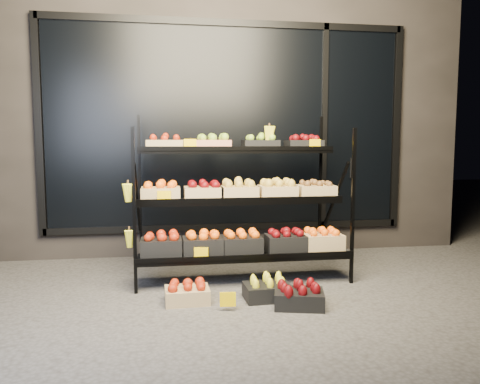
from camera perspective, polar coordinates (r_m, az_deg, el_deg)
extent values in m
plane|color=#514F4C|center=(4.32, 1.33, -12.33)|extent=(24.00, 24.00, 0.00)
cube|color=#2D2826|center=(6.69, -2.66, 9.32)|extent=(6.00, 2.00, 3.50)
cube|color=black|center=(5.67, -1.51, 7.92)|extent=(4.20, 0.04, 2.40)
cube|color=black|center=(5.73, -1.45, -4.25)|extent=(4.30, 0.06, 0.08)
cube|color=black|center=(5.82, -1.51, 19.92)|extent=(4.30, 0.06, 0.08)
cube|color=black|center=(5.78, -23.33, 7.40)|extent=(0.08, 0.06, 2.50)
cube|color=black|center=(6.30, 18.48, 7.42)|extent=(0.08, 0.06, 2.50)
cube|color=black|center=(5.92, 10.22, 7.74)|extent=(0.06, 0.06, 2.50)
cylinder|color=black|center=(6.02, 13.37, 2.88)|extent=(0.02, 0.02, 0.25)
cube|color=black|center=(4.27, -12.77, -2.34)|extent=(0.03, 0.03, 1.50)
cube|color=black|center=(4.61, 13.59, -1.76)|extent=(0.03, 0.03, 1.50)
cube|color=black|center=(5.22, -12.09, 0.04)|extent=(0.03, 0.03, 1.66)
cube|color=black|center=(5.50, 9.75, 0.38)|extent=(0.03, 0.03, 1.66)
cube|color=black|center=(4.58, 0.55, -7.82)|extent=(2.05, 0.42, 0.03)
cube|color=black|center=(4.38, 0.98, -7.99)|extent=(2.05, 0.02, 0.05)
cube|color=black|center=(4.78, -0.04, -1.14)|extent=(2.05, 0.40, 0.03)
cube|color=black|center=(4.59, 0.33, -1.00)|extent=(2.05, 0.02, 0.05)
cube|color=black|center=(5.04, -0.57, 4.93)|extent=(2.05, 0.40, 0.03)
cube|color=black|center=(4.85, -0.24, 5.30)|extent=(2.05, 0.02, 0.05)
cube|color=tan|center=(4.99, -9.17, 5.64)|extent=(0.38, 0.28, 0.11)
ellipsoid|color=#AE1C0C|center=(4.99, -9.18, 6.62)|extent=(0.32, 0.24, 0.07)
cube|color=tan|center=(5.01, -3.40, 5.71)|extent=(0.38, 0.28, 0.11)
ellipsoid|color=#89B32C|center=(5.01, -3.40, 6.68)|extent=(0.32, 0.24, 0.07)
cube|color=black|center=(5.09, 2.50, 5.72)|extent=(0.38, 0.28, 0.11)
ellipsoid|color=#89B32C|center=(5.09, 2.50, 6.68)|extent=(0.32, 0.24, 0.07)
cube|color=black|center=(5.20, 7.78, 5.67)|extent=(0.38, 0.28, 0.11)
ellipsoid|color=#5D070A|center=(5.20, 7.79, 6.61)|extent=(0.32, 0.24, 0.07)
cube|color=tan|center=(4.71, -9.64, -0.28)|extent=(0.38, 0.28, 0.14)
ellipsoid|color=#FF640D|center=(4.70, -9.67, 0.93)|extent=(0.32, 0.24, 0.07)
cube|color=tan|center=(4.73, -4.48, -0.20)|extent=(0.38, 0.28, 0.14)
ellipsoid|color=#5D070A|center=(4.72, -4.49, 1.01)|extent=(0.32, 0.24, 0.07)
cube|color=tan|center=(4.77, -0.18, -0.13)|extent=(0.38, 0.28, 0.14)
ellipsoid|color=gold|center=(4.76, -0.18, 1.07)|extent=(0.32, 0.24, 0.07)
cube|color=tan|center=(4.85, 4.59, -0.05)|extent=(0.38, 0.28, 0.14)
ellipsoid|color=gold|center=(4.84, 4.60, 1.13)|extent=(0.32, 0.24, 0.07)
cube|color=tan|center=(4.96, 9.21, 0.03)|extent=(0.38, 0.28, 0.14)
ellipsoid|color=brown|center=(4.95, 9.23, 1.18)|extent=(0.32, 0.24, 0.07)
cube|color=black|center=(4.49, -9.58, -6.79)|extent=(0.38, 0.28, 0.18)
ellipsoid|color=#AE1C0C|center=(4.47, -9.61, -5.29)|extent=(0.32, 0.24, 0.07)
cube|color=black|center=(4.51, -4.53, -6.69)|extent=(0.38, 0.28, 0.18)
ellipsoid|color=#FF640D|center=(4.48, -4.55, -5.19)|extent=(0.32, 0.24, 0.07)
cube|color=black|center=(4.55, 0.22, -6.55)|extent=(0.38, 0.28, 0.18)
ellipsoid|color=#FF640D|center=(4.53, 0.22, -5.07)|extent=(0.32, 0.24, 0.07)
cube|color=black|center=(4.64, 5.58, -6.34)|extent=(0.38, 0.28, 0.18)
ellipsoid|color=#5D070A|center=(4.61, 5.59, -4.88)|extent=(0.32, 0.24, 0.07)
cube|color=tan|center=(4.74, 10.01, -6.12)|extent=(0.38, 0.28, 0.18)
ellipsoid|color=#FF640D|center=(4.72, 10.04, -4.70)|extent=(0.32, 0.24, 0.07)
ellipsoid|color=yellow|center=(4.26, -13.50, 1.10)|extent=(0.14, 0.08, 0.22)
ellipsoid|color=yellow|center=(4.32, -13.37, -4.42)|extent=(0.14, 0.08, 0.22)
ellipsoid|color=yellow|center=(5.01, 3.60, 8.10)|extent=(0.14, 0.08, 0.22)
cube|color=#EBBD00|center=(4.56, -9.24, -0.60)|extent=(0.13, 0.01, 0.12)
cube|color=#EBBD00|center=(5.08, 9.12, 5.71)|extent=(0.13, 0.01, 0.12)
cube|color=#EBBD00|center=(4.84, -6.10, 5.74)|extent=(0.13, 0.01, 0.12)
cube|color=#EBBD00|center=(4.37, -4.75, -7.51)|extent=(0.13, 0.01, 0.12)
cube|color=#EBBD00|center=(3.89, -1.49, -13.50)|extent=(0.13, 0.01, 0.12)
cube|color=tan|center=(4.11, -6.45, -12.40)|extent=(0.38, 0.29, 0.13)
ellipsoid|color=#AE1C0C|center=(4.08, -6.47, -11.15)|extent=(0.32, 0.24, 0.07)
cube|color=black|center=(4.17, 3.34, -12.04)|extent=(0.40, 0.30, 0.13)
ellipsoid|color=yellow|center=(4.14, 3.35, -10.76)|extent=(0.34, 0.26, 0.07)
cube|color=black|center=(4.01, 7.21, -12.80)|extent=(0.46, 0.39, 0.14)
ellipsoid|color=#5D070A|center=(3.98, 7.22, -11.44)|extent=(0.39, 0.33, 0.07)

